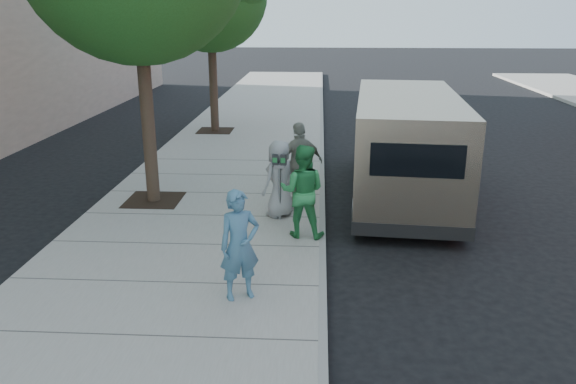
% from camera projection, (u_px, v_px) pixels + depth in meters
% --- Properties ---
extents(ground, '(120.00, 120.00, 0.00)m').
position_uv_depth(ground, '(242.00, 253.00, 10.12)').
color(ground, black).
rests_on(ground, ground).
extents(sidewalk, '(5.00, 60.00, 0.15)m').
position_uv_depth(sidewalk, '(188.00, 248.00, 10.15)').
color(sidewalk, gray).
rests_on(sidewalk, ground).
extents(curb_face, '(0.12, 60.00, 0.16)m').
position_uv_depth(curb_face, '(322.00, 251.00, 10.02)').
color(curb_face, gray).
rests_on(curb_face, ground).
extents(parking_meter, '(0.29, 0.13, 1.34)m').
position_uv_depth(parking_meter, '(279.00, 173.00, 11.04)').
color(parking_meter, gray).
rests_on(parking_meter, sidewalk).
extents(van, '(2.65, 6.59, 2.39)m').
position_uv_depth(van, '(405.00, 145.00, 12.73)').
color(van, tan).
rests_on(van, ground).
extents(person_officer, '(0.71, 0.62, 1.64)m').
position_uv_depth(person_officer, '(240.00, 245.00, 8.01)').
color(person_officer, teal).
rests_on(person_officer, sidewalk).
extents(person_green_shirt, '(0.92, 0.76, 1.73)m').
position_uv_depth(person_green_shirt, '(302.00, 191.00, 10.25)').
color(person_green_shirt, '#2F8F4A').
rests_on(person_green_shirt, sidewalk).
extents(person_gray_shirt, '(0.88, 0.91, 1.57)m').
position_uv_depth(person_gray_shirt, '(279.00, 179.00, 11.29)').
color(person_gray_shirt, '#97989A').
rests_on(person_gray_shirt, sidewalk).
extents(person_striped_polo, '(1.13, 0.83, 1.78)m').
position_uv_depth(person_striped_polo, '(300.00, 163.00, 12.03)').
color(person_striped_polo, gray).
rests_on(person_striped_polo, sidewalk).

